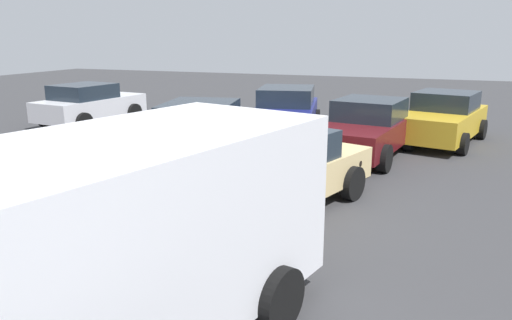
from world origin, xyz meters
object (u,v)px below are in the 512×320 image
(parked_van_behind_left, at_px, (85,252))
(parked_sedan_far_left, at_px, (89,104))
(art_car_decorated, at_px, (272,171))
(parked_sedan_row_back_center, at_px, (286,112))
(parked_sedan_near_right, at_px, (201,132))
(parked_sedan_behind_right, at_px, (366,129))
(parked_sedan_near_left, at_px, (442,118))

(parked_van_behind_left, height_order, parked_sedan_far_left, parked_van_behind_left)
(art_car_decorated, bearing_deg, parked_sedan_row_back_center, -146.83)
(parked_van_behind_left, height_order, parked_sedan_near_right, parked_van_behind_left)
(art_car_decorated, height_order, parked_sedan_far_left, art_car_decorated)
(parked_sedan_behind_right, bearing_deg, parked_sedan_near_left, 152.61)
(art_car_decorated, height_order, parked_sedan_near_right, art_car_decorated)
(parked_van_behind_left, relative_size, parked_sedan_row_back_center, 1.20)
(art_car_decorated, relative_size, parked_van_behind_left, 0.84)
(parked_van_behind_left, xyz_separation_m, parked_sedan_row_back_center, (11.45, 1.72, -0.48))
(parked_sedan_far_left, height_order, parked_sedan_near_left, parked_sedan_near_left)
(art_car_decorated, height_order, parked_sedan_near_left, art_car_decorated)
(parked_sedan_far_left, relative_size, parked_sedan_near_left, 0.94)
(parked_sedan_near_left, bearing_deg, art_car_decorated, -7.74)
(parked_sedan_row_back_center, bearing_deg, art_car_decorated, 3.97)
(parked_sedan_behind_right, bearing_deg, parked_sedan_near_right, -52.26)
(parked_van_behind_left, bearing_deg, parked_sedan_near_right, 33.99)
(parked_sedan_near_left, relative_size, parked_sedan_behind_right, 1.03)
(parked_sedan_row_back_center, bearing_deg, parked_sedan_near_right, -25.23)
(parked_sedan_far_left, xyz_separation_m, parked_sedan_near_right, (-3.31, -6.13, 0.03))
(parked_sedan_far_left, xyz_separation_m, parked_sedan_behind_right, (-1.25, -9.88, 0.00))
(parked_van_behind_left, bearing_deg, art_car_decorated, 13.17)
(parked_van_behind_left, bearing_deg, parked_sedan_behind_right, 7.93)
(parked_sedan_row_back_center, xyz_separation_m, parked_sedan_near_right, (-3.95, 0.97, 0.01))
(art_car_decorated, relative_size, parked_sedan_row_back_center, 1.01)
(parked_sedan_near_right, bearing_deg, art_car_decorated, -144.81)
(parked_sedan_far_left, height_order, parked_sedan_near_right, parked_sedan_near_right)
(parked_sedan_far_left, distance_m, parked_sedan_near_right, 6.96)
(parked_van_behind_left, height_order, parked_sedan_near_left, parked_van_behind_left)
(art_car_decorated, relative_size, parked_sedan_near_right, 1.07)
(parked_sedan_row_back_center, xyz_separation_m, parked_sedan_near_left, (0.64, -4.65, -0.03))
(parked_sedan_far_left, bearing_deg, parked_sedan_behind_right, -89.94)
(parked_sedan_near_right, xyz_separation_m, parked_sedan_behind_right, (2.06, -3.75, -0.03))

